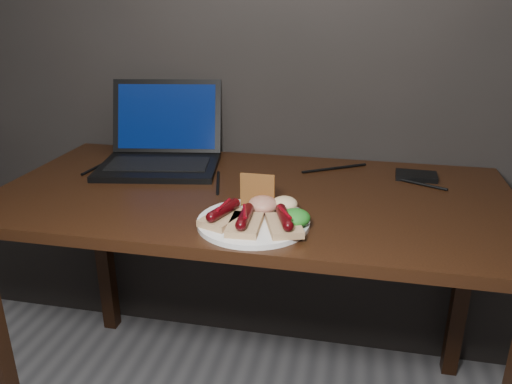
{
  "coord_description": "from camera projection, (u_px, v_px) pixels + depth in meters",
  "views": [
    {
      "loc": [
        0.27,
        0.14,
        1.24
      ],
      "look_at": [
        0.05,
        1.2,
        0.82
      ],
      "focal_mm": 35.0,
      "sensor_mm": 36.0,
      "label": 1
    }
  ],
  "objects": [
    {
      "name": "desk",
      "position": [
        252.0,
        221.0,
        1.4
      ],
      "size": [
        1.4,
        0.7,
        0.75
      ],
      "color": "#321A0C",
      "rests_on": "ground"
    },
    {
      "name": "laptop",
      "position": [
        162.0,
        148.0,
        1.57
      ],
      "size": [
        0.41,
        0.4,
        0.25
      ],
      "color": "black",
      "rests_on": "desk"
    },
    {
      "name": "hard_drive",
      "position": [
        416.0,
        176.0,
        1.46
      ],
      "size": [
        0.12,
        0.08,
        0.02
      ],
      "primitive_type": "cube",
      "rotation": [
        0.0,
        0.0,
        -0.04
      ],
      "color": "black",
      "rests_on": "desk"
    },
    {
      "name": "desk_cables",
      "position": [
        257.0,
        173.0,
        1.49
      ],
      "size": [
        1.05,
        0.35,
        0.01
      ],
      "color": "black",
      "rests_on": "desk"
    },
    {
      "name": "plate",
      "position": [
        253.0,
        222.0,
        1.16
      ],
      "size": [
        0.3,
        0.3,
        0.01
      ],
      "primitive_type": "cylinder",
      "rotation": [
        0.0,
        0.0,
        0.16
      ],
      "color": "white",
      "rests_on": "desk"
    },
    {
      "name": "bread_sausage_left",
      "position": [
        224.0,
        215.0,
        1.15
      ],
      "size": [
        0.1,
        0.13,
        0.04
      ],
      "color": "tan",
      "rests_on": "plate"
    },
    {
      "name": "bread_sausage_center",
      "position": [
        245.0,
        221.0,
        1.11
      ],
      "size": [
        0.08,
        0.12,
        0.04
      ],
      "color": "tan",
      "rests_on": "plate"
    },
    {
      "name": "bread_sausage_right",
      "position": [
        284.0,
        222.0,
        1.11
      ],
      "size": [
        0.1,
        0.13,
        0.04
      ],
      "color": "tan",
      "rests_on": "plate"
    },
    {
      "name": "crispbread",
      "position": [
        257.0,
        191.0,
        1.22
      ],
      "size": [
        0.09,
        0.01,
        0.08
      ],
      "primitive_type": "cube",
      "color": "#9A5B2A",
      "rests_on": "plate"
    },
    {
      "name": "salad_greens",
      "position": [
        295.0,
        218.0,
        1.12
      ],
      "size": [
        0.07,
        0.07,
        0.04
      ],
      "primitive_type": "ellipsoid",
      "color": "#125A17",
      "rests_on": "plate"
    },
    {
      "name": "salsa_mound",
      "position": [
        263.0,
        205.0,
        1.2
      ],
      "size": [
        0.07,
        0.07,
        0.04
      ],
      "primitive_type": "ellipsoid",
      "color": "maroon",
      "rests_on": "plate"
    },
    {
      "name": "coleslaw_mound",
      "position": [
        284.0,
        204.0,
        1.2
      ],
      "size": [
        0.06,
        0.06,
        0.04
      ],
      "primitive_type": "ellipsoid",
      "color": "beige",
      "rests_on": "plate"
    }
  ]
}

